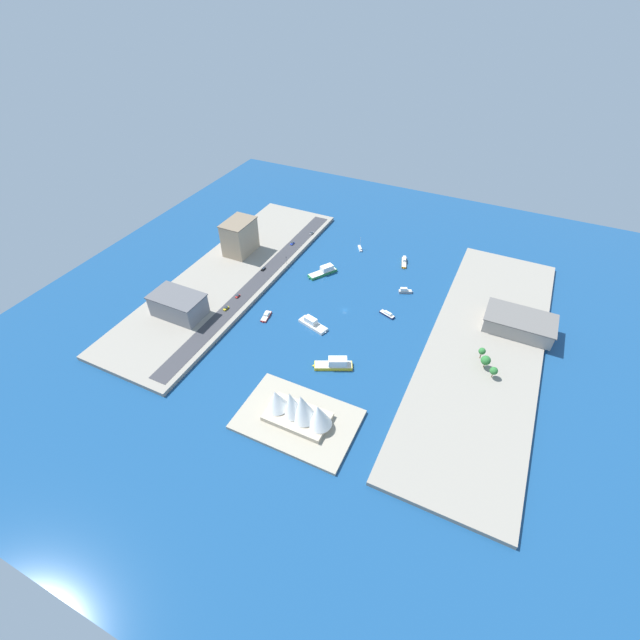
% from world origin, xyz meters
% --- Properties ---
extents(ground_plane, '(440.00, 440.00, 0.00)m').
position_xyz_m(ground_plane, '(0.00, 0.00, 0.00)').
color(ground_plane, navy).
extents(quay_west, '(70.00, 240.00, 2.94)m').
position_xyz_m(quay_west, '(-98.17, 0.00, 1.47)').
color(quay_west, gray).
rests_on(quay_west, ground_plane).
extents(quay_east, '(70.00, 240.00, 2.94)m').
position_xyz_m(quay_east, '(98.17, 0.00, 1.47)').
color(quay_east, gray).
rests_on(quay_east, ground_plane).
extents(peninsula_point, '(65.20, 43.50, 2.00)m').
position_xyz_m(peninsula_point, '(-14.90, 100.53, 1.00)').
color(peninsula_point, '#A89E89').
rests_on(peninsula_point, ground_plane).
extents(road_strip, '(12.70, 228.00, 0.15)m').
position_xyz_m(road_strip, '(73.11, 0.00, 3.01)').
color(road_strip, '#38383D').
rests_on(road_strip, quay_east).
extents(ferry_yellow_fast, '(24.75, 16.29, 7.39)m').
position_xyz_m(ferry_yellow_fast, '(-16.86, 54.44, 2.86)').
color(ferry_yellow_fast, yellow).
rests_on(ferry_yellow_fast, ground_plane).
extents(sailboat_small_white, '(7.03, 9.92, 11.27)m').
position_xyz_m(sailboat_small_white, '(20.89, -82.30, 0.99)').
color(sailboat_small_white, white).
rests_on(sailboat_small_white, ground_plane).
extents(water_taxi_orange, '(7.90, 16.86, 3.93)m').
position_xyz_m(water_taxi_orange, '(-20.12, -77.71, 1.33)').
color(water_taxi_orange, orange).
rests_on(water_taxi_orange, ground_plane).
extents(ferry_green_doubledeck, '(18.28, 24.16, 6.35)m').
position_xyz_m(ferry_green_doubledeck, '(33.23, -35.28, 2.32)').
color(ferry_green_doubledeck, '#2D8C4C').
rests_on(ferry_green_doubledeck, ground_plane).
extents(yacht_sleek_gray, '(11.11, 6.79, 4.34)m').
position_xyz_m(yacht_sleek_gray, '(-33.12, -39.03, 1.67)').
color(yacht_sleek_gray, '#999EA3').
rests_on(yacht_sleek_gray, ground_plane).
extents(patrol_launch_navy, '(12.75, 7.02, 3.09)m').
position_xyz_m(patrol_launch_navy, '(-29.59, -7.63, 1.12)').
color(patrol_launch_navy, '#1E284C').
rests_on(patrol_launch_navy, ground_plane).
extents(tugboat_red, '(5.85, 13.06, 3.03)m').
position_xyz_m(tugboat_red, '(46.97, 31.46, 1.06)').
color(tugboat_red, red).
rests_on(tugboat_red, ground_plane).
extents(ferry_white_commuter, '(23.39, 12.81, 6.01)m').
position_xyz_m(ferry_white_commuter, '(13.32, 25.47, 2.05)').
color(ferry_white_commuter, silver).
rests_on(ferry_white_commuter, ground_plane).
extents(apartment_midrise_tan, '(20.05, 28.82, 28.12)m').
position_xyz_m(apartment_midrise_tan, '(108.36, -30.74, 17.03)').
color(apartment_midrise_tan, tan).
rests_on(apartment_midrise_tan, quay_east).
extents(carpark_squat_concrete, '(45.18, 26.66, 10.92)m').
position_xyz_m(carpark_squat_concrete, '(-114.75, -28.36, 8.42)').
color(carpark_squat_concrete, gray).
rests_on(carpark_squat_concrete, quay_west).
extents(warehouse_low_gray, '(36.65, 22.53, 15.85)m').
position_xyz_m(warehouse_low_gray, '(101.35, 57.24, 10.89)').
color(warehouse_low_gray, gray).
rests_on(warehouse_low_gray, quay_east).
extents(sedan_silver, '(1.87, 4.63, 1.54)m').
position_xyz_m(sedan_silver, '(68.09, -82.92, 3.84)').
color(sedan_silver, black).
rests_on(sedan_silver, road_strip).
extents(pickup_red, '(1.98, 4.37, 1.45)m').
position_xyz_m(pickup_red, '(75.82, 23.67, 3.80)').
color(pickup_red, black).
rests_on(pickup_red, road_strip).
extents(hatchback_blue, '(2.15, 4.75, 1.53)m').
position_xyz_m(hatchback_blue, '(75.26, -59.80, 3.85)').
color(hatchback_blue, black).
rests_on(hatchback_blue, road_strip).
extents(taxi_yellow_cab, '(2.20, 5.04, 1.65)m').
position_xyz_m(taxi_yellow_cab, '(75.15, 39.29, 3.90)').
color(taxi_yellow_cab, black).
rests_on(taxi_yellow_cab, road_strip).
extents(suv_black, '(1.85, 4.88, 1.57)m').
position_xyz_m(suv_black, '(77.34, -15.17, 3.86)').
color(suv_black, black).
rests_on(suv_black, road_strip).
extents(traffic_light_waterfront, '(0.36, 0.36, 6.50)m').
position_xyz_m(traffic_light_waterfront, '(65.18, -31.05, 7.28)').
color(traffic_light_waterfront, black).
rests_on(traffic_light_waterfront, quay_east).
extents(opera_landmark, '(39.95, 20.26, 21.07)m').
position_xyz_m(opera_landmark, '(-15.92, 100.53, 10.84)').
color(opera_landmark, '#BCAD93').
rests_on(opera_landmark, peninsula_point).
extents(park_tree_cluster, '(13.89, 18.00, 9.08)m').
position_xyz_m(park_tree_cluster, '(-101.45, 17.60, 8.87)').
color(park_tree_cluster, brown).
rests_on(park_tree_cluster, quay_west).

